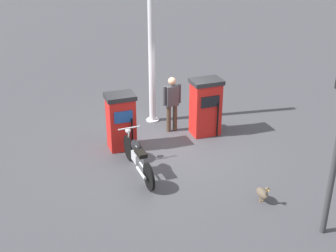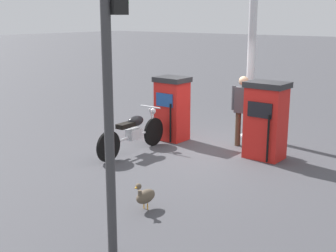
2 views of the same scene
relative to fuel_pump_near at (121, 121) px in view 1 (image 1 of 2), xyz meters
The scene contains 7 objects.
ground_plane 1.53m from the fuel_pump_near, 72.44° to the left, with size 120.00×120.00×0.00m, color #424247.
fuel_pump_near is the anchor object (origin of this frame).
fuel_pump_far 2.50m from the fuel_pump_near, 90.00° to the left, with size 0.68×0.87×1.66m.
motorcycle_near_pump 1.47m from the fuel_pump_near, ahead, with size 2.21×0.56×0.97m.
attendant_person 1.75m from the fuel_pump_near, 107.24° to the left, with size 0.24×0.57×1.66m.
wandering_duck 4.29m from the fuel_pump_near, 31.31° to the left, with size 0.48×0.20×0.49m.
canopy_support_pole 2.46m from the fuel_pump_near, 135.64° to the left, with size 0.40×0.40×4.69m.
Camera 1 is at (10.37, -4.00, 5.83)m, focal length 48.42 mm.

